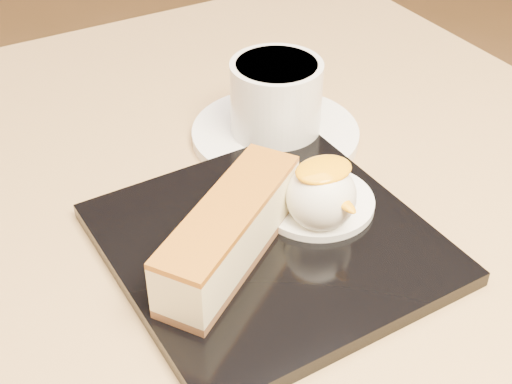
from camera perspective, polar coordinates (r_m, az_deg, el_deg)
table at (r=0.65m, az=-2.99°, el=-13.74°), size 0.80×0.80×0.72m
dessert_plate at (r=0.52m, az=1.09°, el=-4.12°), size 0.22×0.22×0.01m
cheesecake at (r=0.49m, az=-2.11°, el=-3.22°), size 0.14×0.11×0.05m
cream_smear at (r=0.55m, az=4.80°, el=-0.77°), size 0.09×0.09×0.01m
ice_cream_scoop at (r=0.52m, az=5.23°, el=-0.33°), size 0.05×0.05×0.05m
mango_sauce at (r=0.51m, az=5.43°, el=1.78°), size 0.04×0.03×0.01m
mint_sprig at (r=0.55m, az=0.83°, el=0.03°), size 0.04×0.03×0.00m
saucer at (r=0.64m, az=1.56°, el=4.68°), size 0.15×0.15×0.01m
coffee_cup at (r=0.62m, az=1.72°, el=7.75°), size 0.10×0.08×0.06m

